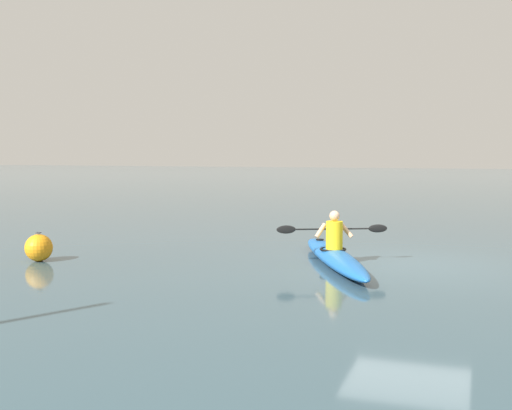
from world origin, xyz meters
name	(u,v)px	position (x,y,z in m)	size (l,w,h in m)	color
ground_plane	(410,264)	(0.00, 0.00, 0.00)	(160.00, 160.00, 0.00)	#334C56
kayak	(334,257)	(1.45, 0.57, 0.16)	(2.66, 4.77, 0.32)	#1959A5
kayaker	(334,232)	(1.46, 0.55, 0.66)	(2.12, 1.02, 0.79)	yellow
mooring_buoy_red_near	(39,248)	(7.38, 2.29, 0.29)	(0.57, 0.57, 0.62)	orange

